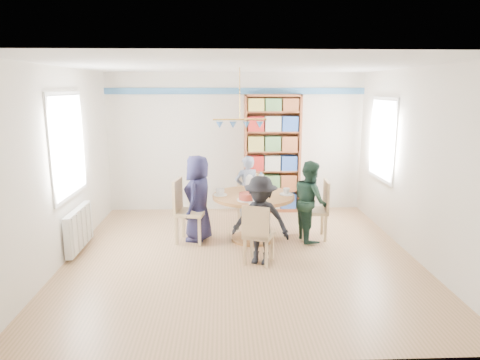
{
  "coord_description": "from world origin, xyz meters",
  "views": [
    {
      "loc": [
        -0.25,
        -5.89,
        2.41
      ],
      "look_at": [
        0.0,
        0.4,
        1.05
      ],
      "focal_mm": 32.0,
      "sensor_mm": 36.0,
      "label": 1
    }
  ],
  "objects_px": {
    "person_near": "(261,221)",
    "person_right": "(310,201)",
    "dining_table": "(253,206)",
    "chair_left": "(185,208)",
    "chair_near": "(257,232)",
    "person_left": "(198,198)",
    "bookshelf": "(272,155)",
    "person_far": "(247,189)",
    "chair_right": "(319,207)",
    "chair_far": "(248,195)",
    "radiator": "(79,228)"
  },
  "relations": [
    {
      "from": "radiator",
      "to": "bookshelf",
      "type": "relative_size",
      "value": 0.44
    },
    {
      "from": "chair_near",
      "to": "person_near",
      "type": "distance_m",
      "value": 0.16
    },
    {
      "from": "dining_table",
      "to": "person_far",
      "type": "bearing_deg",
      "value": 93.08
    },
    {
      "from": "chair_right",
      "to": "person_far",
      "type": "bearing_deg",
      "value": 141.63
    },
    {
      "from": "chair_left",
      "to": "person_far",
      "type": "relative_size",
      "value": 0.83
    },
    {
      "from": "person_far",
      "to": "bookshelf",
      "type": "relative_size",
      "value": 0.54
    },
    {
      "from": "dining_table",
      "to": "chair_far",
      "type": "distance_m",
      "value": 1.01
    },
    {
      "from": "radiator",
      "to": "bookshelf",
      "type": "distance_m",
      "value": 3.81
    },
    {
      "from": "chair_far",
      "to": "radiator",
      "type": "bearing_deg",
      "value": -152.16
    },
    {
      "from": "chair_near",
      "to": "chair_right",
      "type": "bearing_deg",
      "value": 43.92
    },
    {
      "from": "person_right",
      "to": "dining_table",
      "type": "bearing_deg",
      "value": 79.46
    },
    {
      "from": "chair_left",
      "to": "bookshelf",
      "type": "height_order",
      "value": "bookshelf"
    },
    {
      "from": "chair_near",
      "to": "person_right",
      "type": "distance_m",
      "value": 1.35
    },
    {
      "from": "radiator",
      "to": "chair_left",
      "type": "xyz_separation_m",
      "value": [
        1.56,
        0.34,
        0.21
      ]
    },
    {
      "from": "radiator",
      "to": "chair_right",
      "type": "relative_size",
      "value": 1.04
    },
    {
      "from": "dining_table",
      "to": "chair_left",
      "type": "bearing_deg",
      "value": -178.54
    },
    {
      "from": "person_near",
      "to": "bookshelf",
      "type": "xyz_separation_m",
      "value": [
        0.45,
        2.62,
        0.5
      ]
    },
    {
      "from": "dining_table",
      "to": "chair_right",
      "type": "xyz_separation_m",
      "value": [
        1.07,
        0.04,
        -0.03
      ]
    },
    {
      "from": "chair_far",
      "to": "person_left",
      "type": "relative_size",
      "value": 0.63
    },
    {
      "from": "person_right",
      "to": "chair_far",
      "type": "bearing_deg",
      "value": 33.21
    },
    {
      "from": "chair_far",
      "to": "person_left",
      "type": "xyz_separation_m",
      "value": [
        -0.85,
        -0.96,
        0.21
      ]
    },
    {
      "from": "person_left",
      "to": "dining_table",
      "type": "bearing_deg",
      "value": 100.94
    },
    {
      "from": "person_far",
      "to": "person_near",
      "type": "distance_m",
      "value": 1.88
    },
    {
      "from": "person_near",
      "to": "chair_near",
      "type": "bearing_deg",
      "value": -114.76
    },
    {
      "from": "chair_left",
      "to": "person_near",
      "type": "bearing_deg",
      "value": -39.54
    },
    {
      "from": "radiator",
      "to": "chair_left",
      "type": "bearing_deg",
      "value": 12.45
    },
    {
      "from": "chair_near",
      "to": "person_left",
      "type": "bearing_deg",
      "value": 129.8
    },
    {
      "from": "radiator",
      "to": "chair_right",
      "type": "xyz_separation_m",
      "value": [
        3.71,
        0.42,
        0.18
      ]
    },
    {
      "from": "bookshelf",
      "to": "chair_left",
      "type": "bearing_deg",
      "value": -132.65
    },
    {
      "from": "dining_table",
      "to": "person_left",
      "type": "xyz_separation_m",
      "value": [
        -0.88,
        0.04,
        0.13
      ]
    },
    {
      "from": "person_near",
      "to": "person_left",
      "type": "bearing_deg",
      "value": 150.76
    },
    {
      "from": "chair_near",
      "to": "person_left",
      "type": "relative_size",
      "value": 0.62
    },
    {
      "from": "person_left",
      "to": "person_far",
      "type": "xyz_separation_m",
      "value": [
        0.83,
        0.88,
        -0.08
      ]
    },
    {
      "from": "person_near",
      "to": "person_right",
      "type": "bearing_deg",
      "value": 64.72
    },
    {
      "from": "chair_near",
      "to": "chair_far",
      "type": "bearing_deg",
      "value": 90.49
    },
    {
      "from": "chair_left",
      "to": "person_left",
      "type": "distance_m",
      "value": 0.25
    },
    {
      "from": "radiator",
      "to": "person_left",
      "type": "relative_size",
      "value": 0.72
    },
    {
      "from": "chair_near",
      "to": "person_far",
      "type": "bearing_deg",
      "value": 91.08
    },
    {
      "from": "person_far",
      "to": "person_near",
      "type": "xyz_separation_m",
      "value": [
        0.08,
        -1.87,
        0.01
      ]
    },
    {
      "from": "bookshelf",
      "to": "person_left",
      "type": "bearing_deg",
      "value": -129.92
    },
    {
      "from": "bookshelf",
      "to": "chair_near",
      "type": "bearing_deg",
      "value": -100.53
    },
    {
      "from": "chair_far",
      "to": "bookshelf",
      "type": "relative_size",
      "value": 0.38
    },
    {
      "from": "chair_near",
      "to": "bookshelf",
      "type": "distance_m",
      "value": 2.79
    },
    {
      "from": "chair_left",
      "to": "chair_far",
      "type": "bearing_deg",
      "value": 44.53
    },
    {
      "from": "radiator",
      "to": "dining_table",
      "type": "height_order",
      "value": "dining_table"
    },
    {
      "from": "chair_far",
      "to": "chair_near",
      "type": "relative_size",
      "value": 1.02
    },
    {
      "from": "person_left",
      "to": "person_far",
      "type": "height_order",
      "value": "person_left"
    },
    {
      "from": "person_far",
      "to": "chair_near",
      "type": "bearing_deg",
      "value": 74.71
    },
    {
      "from": "person_far",
      "to": "chair_left",
      "type": "bearing_deg",
      "value": 26.37
    },
    {
      "from": "person_right",
      "to": "person_far",
      "type": "bearing_deg",
      "value": 36.12
    }
  ]
}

